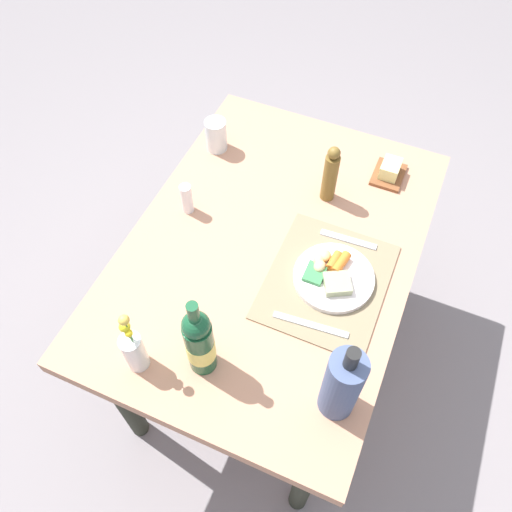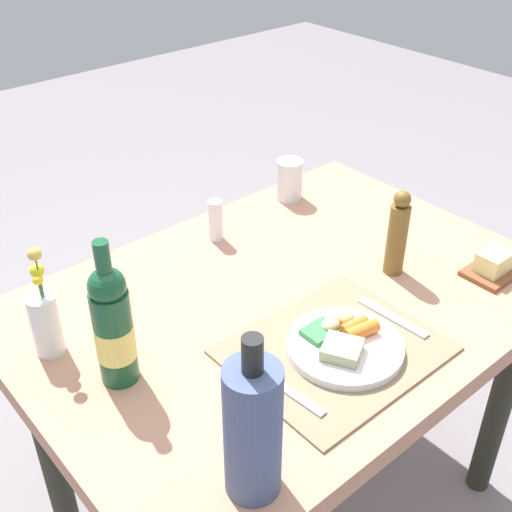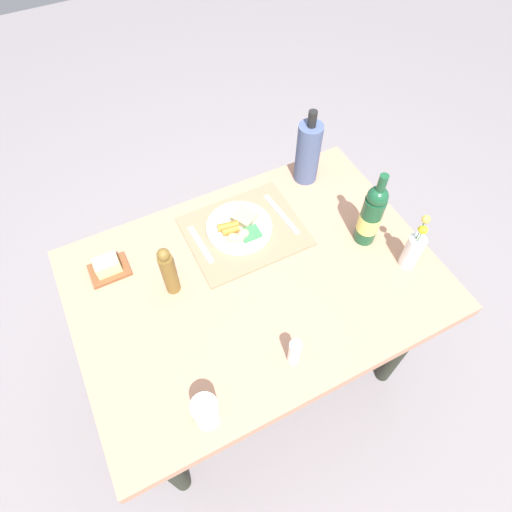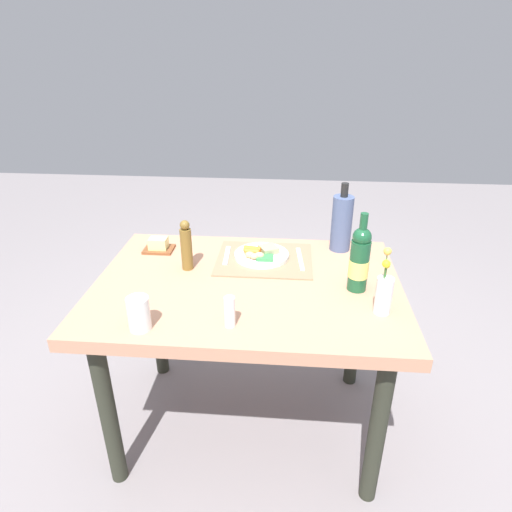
{
  "view_description": "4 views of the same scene",
  "coord_description": "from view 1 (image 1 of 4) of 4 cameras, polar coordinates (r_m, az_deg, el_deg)",
  "views": [
    {
      "loc": [
        -0.86,
        -0.32,
        2.05
      ],
      "look_at": [
        -0.08,
        0.02,
        0.81
      ],
      "focal_mm": 36.34,
      "sensor_mm": 36.0,
      "label": 1
    },
    {
      "loc": [
        -0.82,
        -0.84,
        1.65
      ],
      "look_at": [
        -0.02,
        0.09,
        0.83
      ],
      "focal_mm": 45.54,
      "sensor_mm": 36.0,
      "label": 2
    },
    {
      "loc": [
        0.34,
        0.67,
        1.99
      ],
      "look_at": [
        -0.02,
        -0.04,
        0.83
      ],
      "focal_mm": 30.11,
      "sensor_mm": 36.0,
      "label": 3
    },
    {
      "loc": [
        -0.16,
        1.51,
        1.62
      ],
      "look_at": [
        -0.03,
        -0.09,
        0.83
      ],
      "focal_mm": 31.06,
      "sensor_mm": 36.0,
      "label": 4
    }
  ],
  "objects": [
    {
      "name": "ground_plane",
      "position": [
        2.25,
        1.24,
        -10.27
      ],
      "size": [
        8.0,
        8.0,
        0.0
      ],
      "primitive_type": "plane",
      "color": "gray"
    },
    {
      "name": "dining_table",
      "position": [
        1.67,
        1.66,
        -0.85
      ],
      "size": [
        1.2,
        0.85,
        0.76
      ],
      "color": "tan",
      "rests_on": "ground_plane"
    },
    {
      "name": "placemat",
      "position": [
        1.53,
        7.79,
        -2.77
      ],
      "size": [
        0.41,
        0.34,
        0.01
      ],
      "primitive_type": "cube",
      "color": "#837356",
      "rests_on": "dining_table"
    },
    {
      "name": "dinner_plate",
      "position": [
        1.52,
        8.43,
        -2.11
      ],
      "size": [
        0.24,
        0.24,
        0.05
      ],
      "color": "white",
      "rests_on": "placemat"
    },
    {
      "name": "fork",
      "position": [
        1.45,
        6.02,
        -7.52
      ],
      "size": [
        0.04,
        0.21,
        0.0
      ],
      "primitive_type": "cube",
      "rotation": [
        0.0,
        0.0,
        0.09
      ],
      "color": "silver",
      "rests_on": "placemat"
    },
    {
      "name": "knife",
      "position": [
        1.62,
        10.14,
        1.79
      ],
      "size": [
        0.03,
        0.18,
        0.0
      ],
      "primitive_type": "cube",
      "rotation": [
        0.0,
        0.0,
        0.05
      ],
      "color": "silver",
      "rests_on": "placemat"
    },
    {
      "name": "salt_shaker",
      "position": [
        1.65,
        -7.63,
        6.28
      ],
      "size": [
        0.04,
        0.04,
        0.11
      ],
      "primitive_type": "cylinder",
      "color": "white",
      "rests_on": "dining_table"
    },
    {
      "name": "butter_dish",
      "position": [
        1.81,
        14.49,
        9.05
      ],
      "size": [
        0.13,
        0.1,
        0.06
      ],
      "color": "brown",
      "rests_on": "dining_table"
    },
    {
      "name": "water_tumbler",
      "position": [
        1.84,
        -4.4,
        12.96
      ],
      "size": [
        0.07,
        0.07,
        0.12
      ],
      "color": "silver",
      "rests_on": "dining_table"
    },
    {
      "name": "wine_bottle",
      "position": [
        1.29,
        -6.24,
        -9.4
      ],
      "size": [
        0.07,
        0.07,
        0.31
      ],
      "color": "#184F2E",
      "rests_on": "dining_table"
    },
    {
      "name": "cooler_bottle",
      "position": [
        1.26,
        9.45,
        -13.79
      ],
      "size": [
        0.09,
        0.09,
        0.31
      ],
      "color": "#47577E",
      "rests_on": "dining_table"
    },
    {
      "name": "flower_vase",
      "position": [
        1.36,
        -13.32,
        -10.0
      ],
      "size": [
        0.06,
        0.06,
        0.25
      ],
      "color": "silver",
      "rests_on": "dining_table"
    },
    {
      "name": "pepper_mill",
      "position": [
        1.65,
        8.19,
        8.86
      ],
      "size": [
        0.05,
        0.05,
        0.21
      ],
      "color": "brown",
      "rests_on": "dining_table"
    }
  ]
}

